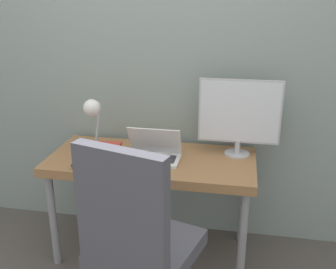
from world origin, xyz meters
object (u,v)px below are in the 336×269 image
object	(u,v)px
monitor	(239,115)
game_controller	(82,165)
book_stack	(103,154)
office_chair	(137,238)
laptop	(153,153)
desk_lamp	(94,115)

from	to	relation	value
monitor	game_controller	world-z (taller)	monitor
monitor	book_stack	world-z (taller)	monitor
office_chair	book_stack	distance (m)	0.73
monitor	book_stack	size ratio (longest dim) A/B	2.07
laptop	monitor	world-z (taller)	monitor
monitor	desk_lamp	world-z (taller)	monitor
book_stack	desk_lamp	bearing A→B (deg)	126.73
laptop	game_controller	size ratio (longest dim) A/B	2.46
laptop	game_controller	bearing A→B (deg)	-151.81
monitor	desk_lamp	size ratio (longest dim) A/B	1.38
desk_lamp	book_stack	bearing A→B (deg)	-53.27
laptop	game_controller	xyz separation A→B (m)	(-0.40, -0.22, -0.02)
monitor	game_controller	xyz separation A→B (m)	(-0.94, -0.40, -0.26)
book_stack	laptop	bearing A→B (deg)	19.36
desk_lamp	office_chair	size ratio (longest dim) A/B	0.34
office_chair	book_stack	world-z (taller)	office_chair
desk_lamp	laptop	bearing A→B (deg)	-2.75
laptop	monitor	bearing A→B (deg)	19.30
monitor	game_controller	size ratio (longest dim) A/B	3.78
laptop	desk_lamp	world-z (taller)	desk_lamp
laptop	desk_lamp	size ratio (longest dim) A/B	0.90
monitor	game_controller	distance (m)	1.05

